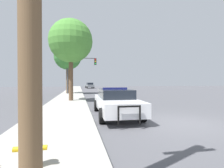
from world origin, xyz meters
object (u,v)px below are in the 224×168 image
Objects in this scene: tree_sidewalk_mid at (68,57)px; police_car at (116,101)px; traffic_light at (79,67)px; tree_sidewalk_near at (71,41)px; fire_hydrant at (30,146)px; car_background_distant at (90,85)px.

police_car is at bearing -78.34° from tree_sidewalk_mid.
tree_sidewalk_near is at bearing -95.15° from traffic_light.
fire_hydrant is 0.11× the size of tree_sidewalk_near.
tree_sidewalk_near is at bearing 88.68° from fire_hydrant.
traffic_light is 0.71× the size of tree_sidewalk_near.
tree_sidewalk_mid reaches higher than tree_sidewalk_near.
traffic_light reaches higher than police_car.
police_car is 36.95m from car_background_distant.
tree_sidewalk_mid is 1.00× the size of tree_sidewalk_near.
police_car is 0.75× the size of tree_sidewalk_mid.
car_background_distant is at bearing -90.09° from police_car.
police_car is 1.19× the size of car_background_distant.
traffic_light is 21.82m from car_background_distant.
police_car is 15.86m from traffic_light.
tree_sidewalk_near reaches higher than police_car.
car_background_distant is 0.64× the size of tree_sidewalk_mid.
police_car is 6.04m from fire_hydrant.
fire_hydrant is at bearing 63.75° from police_car.
police_car is at bearing -96.39° from car_background_distant.
tree_sidewalk_near is (0.80, -9.49, 0.02)m from tree_sidewalk_mid.
tree_sidewalk_mid reaches higher than car_background_distant.
police_car is at bearing -69.20° from tree_sidewalk_near.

